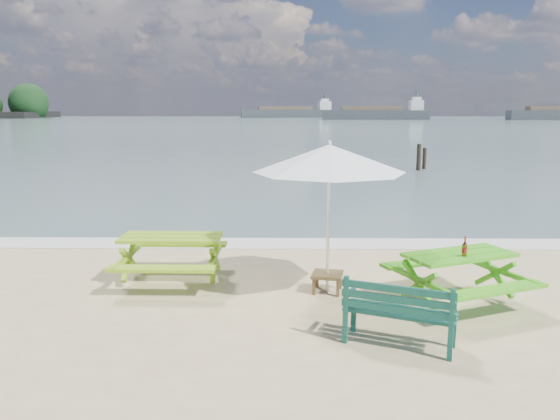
{
  "coord_description": "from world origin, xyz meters",
  "views": [
    {
      "loc": [
        -0.43,
        -6.2,
        2.73
      ],
      "look_at": [
        -0.54,
        3.0,
        1.0
      ],
      "focal_mm": 35.0,
      "sensor_mm": 36.0,
      "label": 1
    }
  ],
  "objects_px": {
    "park_bench": "(399,325)",
    "patio_umbrella": "(329,159)",
    "picnic_table_left": "(172,260)",
    "swimmer": "(306,181)",
    "side_table": "(327,282)",
    "picnic_table_right": "(458,279)",
    "beer_bottle": "(464,250)"
  },
  "relations": [
    {
      "from": "park_bench",
      "to": "patio_umbrella",
      "type": "xyz_separation_m",
      "value": [
        -0.7,
        1.87,
        1.77
      ]
    },
    {
      "from": "picnic_table_left",
      "to": "swimmer",
      "type": "xyz_separation_m",
      "value": [
        2.67,
        14.89,
        -0.71
      ]
    },
    {
      "from": "side_table",
      "to": "park_bench",
      "type": "bearing_deg",
      "value": -69.48
    },
    {
      "from": "picnic_table_right",
      "to": "swimmer",
      "type": "height_order",
      "value": "picnic_table_right"
    },
    {
      "from": "park_bench",
      "to": "side_table",
      "type": "height_order",
      "value": "park_bench"
    },
    {
      "from": "picnic_table_left",
      "to": "beer_bottle",
      "type": "height_order",
      "value": "beer_bottle"
    },
    {
      "from": "picnic_table_left",
      "to": "park_bench",
      "type": "bearing_deg",
      "value": -36.66
    },
    {
      "from": "park_bench",
      "to": "patio_umbrella",
      "type": "relative_size",
      "value": 0.51
    },
    {
      "from": "patio_umbrella",
      "to": "swimmer",
      "type": "relative_size",
      "value": 1.44
    },
    {
      "from": "picnic_table_left",
      "to": "patio_umbrella",
      "type": "distance_m",
      "value": 2.97
    },
    {
      "from": "patio_umbrella",
      "to": "beer_bottle",
      "type": "height_order",
      "value": "patio_umbrella"
    },
    {
      "from": "picnic_table_right",
      "to": "patio_umbrella",
      "type": "height_order",
      "value": "patio_umbrella"
    },
    {
      "from": "picnic_table_left",
      "to": "side_table",
      "type": "xyz_separation_m",
      "value": [
        2.43,
        -0.46,
        -0.21
      ]
    },
    {
      "from": "side_table",
      "to": "patio_umbrella",
      "type": "distance_m",
      "value": 1.86
    },
    {
      "from": "park_bench",
      "to": "swimmer",
      "type": "height_order",
      "value": "park_bench"
    },
    {
      "from": "picnic_table_right",
      "to": "patio_umbrella",
      "type": "distance_m",
      "value": 2.5
    },
    {
      "from": "picnic_table_left",
      "to": "picnic_table_right",
      "type": "bearing_deg",
      "value": -12.23
    },
    {
      "from": "picnic_table_left",
      "to": "picnic_table_right",
      "type": "distance_m",
      "value": 4.34
    },
    {
      "from": "picnic_table_left",
      "to": "picnic_table_right",
      "type": "height_order",
      "value": "picnic_table_left"
    },
    {
      "from": "park_bench",
      "to": "side_table",
      "type": "bearing_deg",
      "value": 110.52
    },
    {
      "from": "picnic_table_right",
      "to": "side_table",
      "type": "distance_m",
      "value": 1.88
    },
    {
      "from": "park_bench",
      "to": "swimmer",
      "type": "distance_m",
      "value": 17.23
    },
    {
      "from": "park_bench",
      "to": "picnic_table_left",
      "type": "bearing_deg",
      "value": 143.34
    },
    {
      "from": "picnic_table_right",
      "to": "side_table",
      "type": "height_order",
      "value": "picnic_table_right"
    },
    {
      "from": "side_table",
      "to": "patio_umbrella",
      "type": "xyz_separation_m",
      "value": [
        0.0,
        0.0,
        1.86
      ]
    },
    {
      "from": "patio_umbrella",
      "to": "beer_bottle",
      "type": "bearing_deg",
      "value": -18.71
    },
    {
      "from": "picnic_table_right",
      "to": "beer_bottle",
      "type": "height_order",
      "value": "beer_bottle"
    },
    {
      "from": "swimmer",
      "to": "beer_bottle",
      "type": "bearing_deg",
      "value": -84.36
    },
    {
      "from": "picnic_table_right",
      "to": "side_table",
      "type": "relative_size",
      "value": 4.1
    },
    {
      "from": "picnic_table_right",
      "to": "swimmer",
      "type": "relative_size",
      "value": 1.18
    },
    {
      "from": "side_table",
      "to": "swimmer",
      "type": "relative_size",
      "value": 0.29
    },
    {
      "from": "patio_umbrella",
      "to": "picnic_table_right",
      "type": "bearing_deg",
      "value": -14.18
    }
  ]
}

